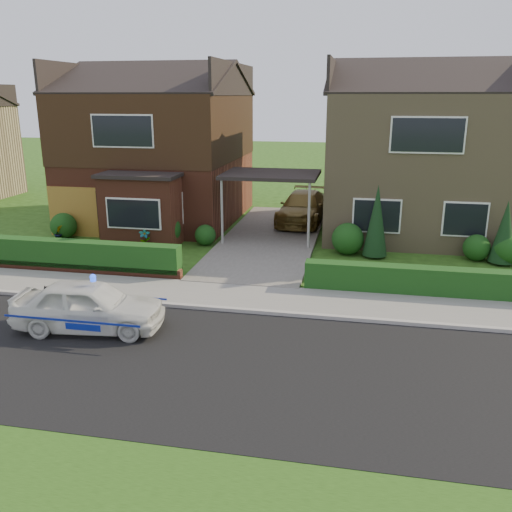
# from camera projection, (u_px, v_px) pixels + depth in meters

# --- Properties ---
(ground) EXTENTS (120.00, 120.00, 0.00)m
(ground) POSITION_uv_depth(u_px,v_px,m) (189.00, 362.00, 12.18)
(ground) COLOR #224312
(ground) RESTS_ON ground
(road) EXTENTS (60.00, 6.00, 0.02)m
(road) POSITION_uv_depth(u_px,v_px,m) (189.00, 362.00, 12.18)
(road) COLOR black
(road) RESTS_ON ground
(kerb) EXTENTS (60.00, 0.16, 0.12)m
(kerb) POSITION_uv_depth(u_px,v_px,m) (223.00, 309.00, 15.03)
(kerb) COLOR #9E9993
(kerb) RESTS_ON ground
(sidewalk) EXTENTS (60.00, 2.00, 0.10)m
(sidewalk) POSITION_uv_depth(u_px,v_px,m) (231.00, 296.00, 16.02)
(sidewalk) COLOR slate
(sidewalk) RESTS_ON ground
(driveway) EXTENTS (3.80, 12.00, 0.12)m
(driveway) POSITION_uv_depth(u_px,v_px,m) (271.00, 238.00, 22.50)
(driveway) COLOR #666059
(driveway) RESTS_ON ground
(house_left) EXTENTS (7.50, 9.53, 7.25)m
(house_left) POSITION_uv_depth(u_px,v_px,m) (160.00, 139.00, 25.23)
(house_left) COLOR brown
(house_left) RESTS_ON ground
(house_right) EXTENTS (7.50, 8.06, 7.25)m
(house_right) POSITION_uv_depth(u_px,v_px,m) (416.00, 146.00, 23.21)
(house_right) COLOR #907A58
(house_right) RESTS_ON ground
(carport_link) EXTENTS (3.80, 3.00, 2.77)m
(carport_link) POSITION_uv_depth(u_px,v_px,m) (271.00, 176.00, 21.72)
(carport_link) COLOR black
(carport_link) RESTS_ON ground
(garage_door) EXTENTS (2.20, 0.10, 2.10)m
(garage_door) POSITION_uv_depth(u_px,v_px,m) (74.00, 212.00, 22.77)
(garage_door) COLOR brown
(garage_door) RESTS_ON ground
(dwarf_wall) EXTENTS (7.70, 0.25, 0.36)m
(dwarf_wall) POSITION_uv_depth(u_px,v_px,m) (72.00, 268.00, 18.18)
(dwarf_wall) COLOR brown
(dwarf_wall) RESTS_ON ground
(hedge_left) EXTENTS (7.50, 0.55, 0.90)m
(hedge_left) POSITION_uv_depth(u_px,v_px,m) (75.00, 272.00, 18.38)
(hedge_left) COLOR black
(hedge_left) RESTS_ON ground
(hedge_right) EXTENTS (7.50, 0.55, 0.80)m
(hedge_right) POSITION_uv_depth(u_px,v_px,m) (430.00, 297.00, 16.13)
(hedge_right) COLOR black
(hedge_right) RESTS_ON ground
(shrub_left_far) EXTENTS (1.08, 1.08, 1.08)m
(shrub_left_far) POSITION_uv_depth(u_px,v_px,m) (64.00, 226.00, 22.53)
(shrub_left_far) COLOR black
(shrub_left_far) RESTS_ON ground
(shrub_left_mid) EXTENTS (1.32, 1.32, 1.32)m
(shrub_left_mid) POSITION_uv_depth(u_px,v_px,m) (164.00, 229.00, 21.47)
(shrub_left_mid) COLOR black
(shrub_left_mid) RESTS_ON ground
(shrub_left_near) EXTENTS (0.84, 0.84, 0.84)m
(shrub_left_near) POSITION_uv_depth(u_px,v_px,m) (205.00, 235.00, 21.53)
(shrub_left_near) COLOR black
(shrub_left_near) RESTS_ON ground
(shrub_right_near) EXTENTS (1.20, 1.20, 1.20)m
(shrub_right_near) POSITION_uv_depth(u_px,v_px,m) (348.00, 239.00, 20.25)
(shrub_right_near) COLOR black
(shrub_right_near) RESTS_ON ground
(shrub_right_mid) EXTENTS (0.96, 0.96, 0.96)m
(shrub_right_mid) POSITION_uv_depth(u_px,v_px,m) (477.00, 248.00, 19.53)
(shrub_right_mid) COLOR black
(shrub_right_mid) RESTS_ON ground
(shrub_right_far) EXTENTS (1.08, 1.08, 1.08)m
(shrub_right_far) POSITION_uv_depth(u_px,v_px,m) (508.00, 250.00, 19.04)
(shrub_right_far) COLOR black
(shrub_right_far) RESTS_ON ground
(conifer_a) EXTENTS (0.90, 0.90, 2.60)m
(conifer_a) POSITION_uv_depth(u_px,v_px,m) (376.00, 223.00, 19.68)
(conifer_a) COLOR black
(conifer_a) RESTS_ON ground
(conifer_b) EXTENTS (0.90, 0.90, 2.20)m
(conifer_b) POSITION_uv_depth(u_px,v_px,m) (504.00, 234.00, 18.92)
(conifer_b) COLOR black
(conifer_b) RESTS_ON ground
(police_car) EXTENTS (3.49, 3.93, 1.46)m
(police_car) POSITION_uv_depth(u_px,v_px,m) (89.00, 306.00, 13.67)
(police_car) COLOR silver
(police_car) RESTS_ON ground
(driveway_car) EXTENTS (2.22, 4.84, 1.37)m
(driveway_car) POSITION_uv_depth(u_px,v_px,m) (303.00, 207.00, 24.88)
(driveway_car) COLOR brown
(driveway_car) RESTS_ON driveway
(potted_plant_a) EXTENTS (0.50, 0.41, 0.81)m
(potted_plant_a) POSITION_uv_depth(u_px,v_px,m) (145.00, 240.00, 20.84)
(potted_plant_a) COLOR gray
(potted_plant_a) RESTS_ON ground
(potted_plant_b) EXTENTS (0.47, 0.45, 0.67)m
(potted_plant_b) POSITION_uv_depth(u_px,v_px,m) (59.00, 234.00, 22.11)
(potted_plant_b) COLOR gray
(potted_plant_b) RESTS_ON ground
(potted_plant_c) EXTENTS (0.59, 0.59, 0.85)m
(potted_plant_c) POSITION_uv_depth(u_px,v_px,m) (77.00, 255.00, 18.80)
(potted_plant_c) COLOR gray
(potted_plant_c) RESTS_ON ground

